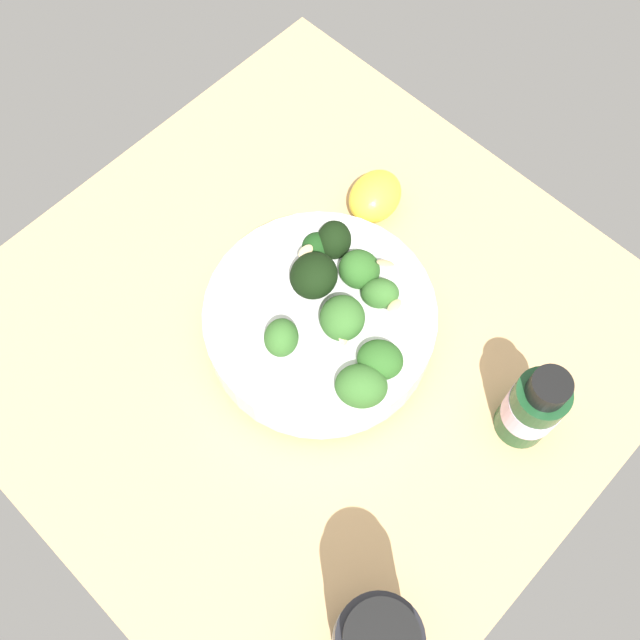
# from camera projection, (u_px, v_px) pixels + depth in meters

# --- Properties ---
(ground_plane) EXTENTS (0.61, 0.61, 0.04)m
(ground_plane) POSITION_uv_depth(u_px,v_px,m) (306.00, 343.00, 0.76)
(ground_plane) COLOR tan
(bowl_of_broccoli) EXTENTS (0.22, 0.22, 0.11)m
(bowl_of_broccoli) POSITION_uv_depth(u_px,v_px,m) (323.00, 320.00, 0.70)
(bowl_of_broccoli) COLOR white
(bowl_of_broccoli) RESTS_ON ground_plane
(lemon_wedge) EXTENTS (0.07, 0.06, 0.04)m
(lemon_wedge) POSITION_uv_depth(u_px,v_px,m) (375.00, 196.00, 0.79)
(lemon_wedge) COLOR yellow
(lemon_wedge) RESTS_ON ground_plane
(bottle_tall) EXTENTS (0.05, 0.05, 0.11)m
(bottle_tall) POSITION_uv_depth(u_px,v_px,m) (533.00, 407.00, 0.66)
(bottle_tall) COLOR #194723
(bottle_tall) RESTS_ON ground_plane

